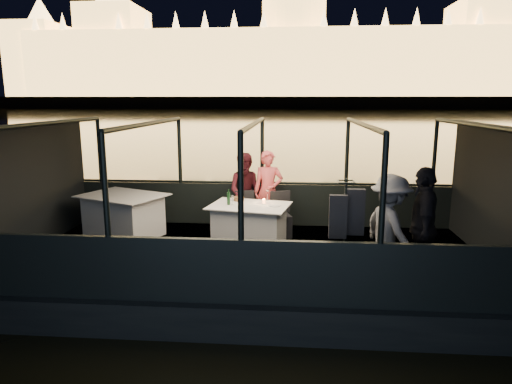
# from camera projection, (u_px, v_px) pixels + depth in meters

# --- Properties ---
(river_water) EXTENTS (500.00, 500.00, 0.00)m
(river_water) POSITION_uv_depth(u_px,v_px,m) (290.00, 116.00, 86.34)
(river_water) COLOR black
(river_water) RESTS_ON ground
(boat_hull) EXTENTS (8.60, 4.40, 1.00)m
(boat_hull) POSITION_uv_depth(u_px,v_px,m) (254.00, 280.00, 8.22)
(boat_hull) COLOR black
(boat_hull) RESTS_ON river_water
(boat_deck) EXTENTS (8.00, 4.00, 0.04)m
(boat_deck) POSITION_uv_depth(u_px,v_px,m) (254.00, 255.00, 8.13)
(boat_deck) COLOR black
(boat_deck) RESTS_ON boat_hull
(gunwale_port) EXTENTS (8.00, 0.08, 0.90)m
(gunwale_port) POSITION_uv_depth(u_px,v_px,m) (262.00, 204.00, 9.99)
(gunwale_port) COLOR black
(gunwale_port) RESTS_ON boat_deck
(gunwale_starboard) EXTENTS (8.00, 0.08, 0.90)m
(gunwale_starboard) POSITION_uv_depth(u_px,v_px,m) (241.00, 272.00, 6.08)
(gunwale_starboard) COLOR black
(gunwale_starboard) RESTS_ON boat_deck
(cabin_glass_port) EXTENTS (8.00, 0.02, 1.40)m
(cabin_glass_port) POSITION_uv_depth(u_px,v_px,m) (262.00, 152.00, 9.76)
(cabin_glass_port) COLOR #99B2B2
(cabin_glass_port) RESTS_ON gunwale_port
(cabin_glass_starboard) EXTENTS (8.00, 0.02, 1.40)m
(cabin_glass_starboard) POSITION_uv_depth(u_px,v_px,m) (241.00, 187.00, 5.85)
(cabin_glass_starboard) COLOR #99B2B2
(cabin_glass_starboard) RESTS_ON gunwale_starboard
(cabin_roof_glass) EXTENTS (8.00, 4.00, 0.02)m
(cabin_roof_glass) POSITION_uv_depth(u_px,v_px,m) (254.00, 124.00, 7.66)
(cabin_roof_glass) COLOR #99B2B2
(cabin_roof_glass) RESTS_ON boat_deck
(end_wall_fore) EXTENTS (0.02, 4.00, 2.30)m
(end_wall_fore) POSITION_uv_depth(u_px,v_px,m) (33.00, 187.00, 8.21)
(end_wall_fore) COLOR black
(end_wall_fore) RESTS_ON boat_deck
(end_wall_aft) EXTENTS (0.02, 4.00, 2.30)m
(end_wall_aft) POSITION_uv_depth(u_px,v_px,m) (494.00, 195.00, 7.57)
(end_wall_aft) COLOR black
(end_wall_aft) RESTS_ON boat_deck
(canopy_ribs) EXTENTS (8.00, 4.00, 2.30)m
(canopy_ribs) POSITION_uv_depth(u_px,v_px,m) (254.00, 191.00, 7.89)
(canopy_ribs) COLOR black
(canopy_ribs) RESTS_ON boat_deck
(embankment) EXTENTS (400.00, 140.00, 6.00)m
(embankment) POSITION_uv_depth(u_px,v_px,m) (293.00, 104.00, 213.08)
(embankment) COLOR #423D33
(embankment) RESTS_ON ground
(parliament_building) EXTENTS (220.00, 32.00, 60.00)m
(parliament_building) POSITION_uv_depth(u_px,v_px,m) (294.00, 30.00, 173.29)
(parliament_building) COLOR #F2D18C
(parliament_building) RESTS_ON embankment
(dining_table_central) EXTENTS (1.62, 1.30, 0.77)m
(dining_table_central) POSITION_uv_depth(u_px,v_px,m) (249.00, 225.00, 8.61)
(dining_table_central) COLOR white
(dining_table_central) RESTS_ON boat_deck
(dining_table_aft) EXTENTS (1.92, 1.70, 0.84)m
(dining_table_aft) POSITION_uv_depth(u_px,v_px,m) (124.00, 217.00, 9.17)
(dining_table_aft) COLOR silver
(dining_table_aft) RESTS_ON boat_deck
(chair_port_left) EXTENTS (0.48, 0.48, 0.86)m
(chair_port_left) POSITION_uv_depth(u_px,v_px,m) (244.00, 212.00, 9.27)
(chair_port_left) COLOR black
(chair_port_left) RESTS_ON boat_deck
(chair_port_right) EXTENTS (0.52, 0.52, 0.88)m
(chair_port_right) POSITION_uv_depth(u_px,v_px,m) (280.00, 215.00, 9.09)
(chair_port_right) COLOR black
(chair_port_right) RESTS_ON boat_deck
(coat_stand) EXTENTS (0.49, 0.41, 1.61)m
(coat_stand) POSITION_uv_depth(u_px,v_px,m) (345.00, 227.00, 6.56)
(coat_stand) COLOR black
(coat_stand) RESTS_ON boat_deck
(person_woman_coral) EXTENTS (0.63, 0.44, 1.68)m
(person_woman_coral) POSITION_uv_depth(u_px,v_px,m) (268.00, 195.00, 9.45)
(person_woman_coral) COLOR #E65453
(person_woman_coral) RESTS_ON boat_deck
(person_man_maroon) EXTENTS (0.80, 0.63, 1.63)m
(person_man_maroon) POSITION_uv_depth(u_px,v_px,m) (246.00, 195.00, 9.50)
(person_man_maroon) COLOR #401218
(person_man_maroon) RESTS_ON boat_deck
(passenger_stripe) EXTENTS (0.96, 1.21, 1.65)m
(passenger_stripe) POSITION_uv_depth(u_px,v_px,m) (390.00, 227.00, 6.75)
(passenger_stripe) COLOR silver
(passenger_stripe) RESTS_ON boat_deck
(passenger_dark) EXTENTS (0.66, 1.12, 1.78)m
(passenger_dark) POSITION_uv_depth(u_px,v_px,m) (422.00, 229.00, 6.64)
(passenger_dark) COLOR black
(passenger_dark) RESTS_ON boat_deck
(wine_bottle) EXTENTS (0.07, 0.07, 0.29)m
(wine_bottle) POSITION_uv_depth(u_px,v_px,m) (229.00, 197.00, 8.53)
(wine_bottle) COLOR #133417
(wine_bottle) RESTS_ON dining_table_central
(bread_basket) EXTENTS (0.25, 0.25, 0.08)m
(bread_basket) POSITION_uv_depth(u_px,v_px,m) (239.00, 199.00, 8.88)
(bread_basket) COLOR brown
(bread_basket) RESTS_ON dining_table_central
(amber_candle) EXTENTS (0.06, 0.06, 0.08)m
(amber_candle) POSITION_uv_depth(u_px,v_px,m) (264.00, 201.00, 8.67)
(amber_candle) COLOR #FF833F
(amber_candle) RESTS_ON dining_table_central
(plate_near) EXTENTS (0.28, 0.28, 0.01)m
(plate_near) POSITION_uv_depth(u_px,v_px,m) (275.00, 205.00, 8.46)
(plate_near) COLOR white
(plate_near) RESTS_ON dining_table_central
(plate_far) EXTENTS (0.26, 0.26, 0.01)m
(plate_far) POSITION_uv_depth(u_px,v_px,m) (236.00, 199.00, 8.97)
(plate_far) COLOR silver
(plate_far) RESTS_ON dining_table_central
(wine_glass_white) EXTENTS (0.07, 0.07, 0.17)m
(wine_glass_white) POSITION_uv_depth(u_px,v_px,m) (232.00, 200.00, 8.54)
(wine_glass_white) COLOR silver
(wine_glass_white) RESTS_ON dining_table_central
(wine_glass_red) EXTENTS (0.07, 0.07, 0.20)m
(wine_glass_red) POSITION_uv_depth(u_px,v_px,m) (267.00, 196.00, 8.90)
(wine_glass_red) COLOR silver
(wine_glass_red) RESTS_ON dining_table_central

